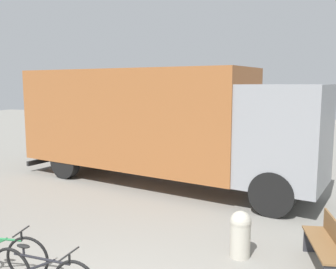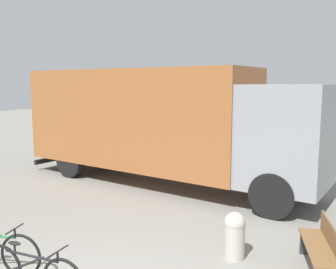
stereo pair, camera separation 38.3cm
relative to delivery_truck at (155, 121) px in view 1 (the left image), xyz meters
name	(u,v)px [view 1 (the left image)]	position (x,y,z in m)	size (l,w,h in m)	color
delivery_truck	(155,121)	(0.00, 0.00, 0.00)	(9.54, 3.82, 3.41)	#99592D
park_bench	(328,244)	(4.65, -3.88, -1.45)	(0.71, 1.51, 0.81)	brown
bollard_near_bench	(240,232)	(3.24, -3.89, -1.46)	(0.37, 0.37, 0.82)	#B2AD9E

